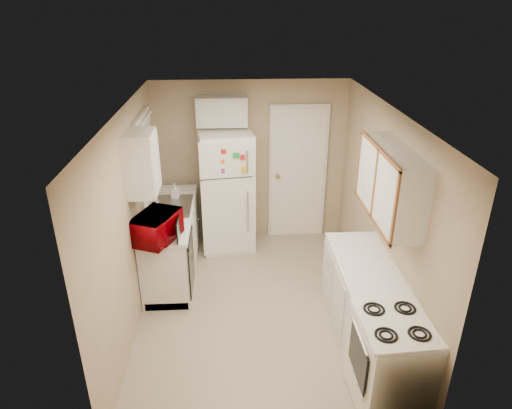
{
  "coord_description": "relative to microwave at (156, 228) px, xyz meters",
  "views": [
    {
      "loc": [
        -0.28,
        -4.49,
        3.45
      ],
      "look_at": [
        0.0,
        0.5,
        1.15
      ],
      "focal_mm": 32.0,
      "sensor_mm": 36.0,
      "label": 1
    }
  ],
  "objects": [
    {
      "name": "upper_cabinet_right",
      "position": [
        2.4,
        -0.64,
        0.75
      ],
      "size": [
        0.3,
        1.2,
        0.7
      ],
      "primitive_type": "cube",
      "color": "silver",
      "rests_on": "wall_right"
    },
    {
      "name": "wall_left",
      "position": [
        -0.25,
        -0.14,
        0.15
      ],
      "size": [
        3.8,
        3.8,
        0.0
      ],
      "primitive_type": "plane",
      "color": "tan",
      "rests_on": "floor"
    },
    {
      "name": "dishwasher",
      "position": [
        0.34,
        0.16,
        -0.56
      ],
      "size": [
        0.03,
        0.58,
        0.72
      ],
      "primitive_type": "cube",
      "color": "black",
      "rests_on": "floor"
    },
    {
      "name": "wall_back",
      "position": [
        1.15,
        1.76,
        0.15
      ],
      "size": [
        2.8,
        2.8,
        0.0
      ],
      "primitive_type": "plane",
      "color": "tan",
      "rests_on": "floor"
    },
    {
      "name": "soap_bottle",
      "position": [
        0.08,
        1.19,
        -0.05
      ],
      "size": [
        0.12,
        0.12,
        0.22
      ],
      "primitive_type": "imported",
      "rotation": [
        0.0,
        0.0,
        -0.21
      ],
      "color": "white",
      "rests_on": "left_counter"
    },
    {
      "name": "floor",
      "position": [
        1.15,
        -0.14,
        -1.05
      ],
      "size": [
        3.8,
        3.8,
        0.0
      ],
      "primitive_type": "plane",
      "color": "#C3B19A",
      "rests_on": "ground"
    },
    {
      "name": "window_blinds",
      "position": [
        -0.21,
        0.91,
        0.55
      ],
      "size": [
        0.1,
        0.98,
        1.08
      ],
      "primitive_type": "cube",
      "color": "silver",
      "rests_on": "wall_left"
    },
    {
      "name": "microwave",
      "position": [
        0.0,
        0.0,
        0.0
      ],
      "size": [
        0.66,
        0.52,
        0.39
      ],
      "primitive_type": "imported",
      "rotation": [
        0.0,
        0.0,
        1.19
      ],
      "color": "#850007",
      "rests_on": "left_counter"
    },
    {
      "name": "wall_right",
      "position": [
        2.55,
        -0.14,
        0.15
      ],
      "size": [
        3.8,
        3.8,
        0.0
      ],
      "primitive_type": "plane",
      "color": "tan",
      "rests_on": "floor"
    },
    {
      "name": "ceiling",
      "position": [
        1.15,
        -0.14,
        1.35
      ],
      "size": [
        3.8,
        3.8,
        0.0
      ],
      "primitive_type": "plane",
      "color": "white",
      "rests_on": "floor"
    },
    {
      "name": "refrigerator",
      "position": [
        0.78,
        1.44,
        -0.17
      ],
      "size": [
        0.81,
        0.8,
        1.77
      ],
      "primitive_type": "cube",
      "rotation": [
        0.0,
        0.0,
        0.13
      ],
      "color": "white",
      "rests_on": "floor"
    },
    {
      "name": "cabinet_over_fridge",
      "position": [
        0.75,
        1.61,
        0.95
      ],
      "size": [
        0.7,
        0.3,
        0.4
      ],
      "primitive_type": "cube",
      "color": "silver",
      "rests_on": "wall_back"
    },
    {
      "name": "stove",
      "position": [
        2.24,
        -1.58,
        -0.61
      ],
      "size": [
        0.63,
        0.76,
        0.88
      ],
      "primitive_type": "cube",
      "rotation": [
        0.0,
        0.0,
        0.05
      ],
      "color": "white",
      "rests_on": "floor"
    },
    {
      "name": "left_counter",
      "position": [
        0.05,
        0.76,
        -0.6
      ],
      "size": [
        0.6,
        1.8,
        0.9
      ],
      "primitive_type": "cube",
      "color": "silver",
      "rests_on": "floor"
    },
    {
      "name": "interior_door",
      "position": [
        1.85,
        1.72,
        -0.03
      ],
      "size": [
        0.86,
        0.06,
        2.08
      ],
      "primitive_type": "cube",
      "color": "white",
      "rests_on": "floor"
    },
    {
      "name": "right_counter",
      "position": [
        2.25,
        -0.94,
        -0.6
      ],
      "size": [
        0.6,
        2.0,
        0.9
      ],
      "primitive_type": "cube",
      "color": "silver",
      "rests_on": "floor"
    },
    {
      "name": "sink",
      "position": [
        0.05,
        0.91,
        -0.19
      ],
      "size": [
        0.54,
        0.74,
        0.16
      ],
      "primitive_type": "cube",
      "color": "gray",
      "rests_on": "left_counter"
    },
    {
      "name": "upper_cabinet_left",
      "position": [
        -0.1,
        0.08,
        0.75
      ],
      "size": [
        0.3,
        0.45,
        0.7
      ],
      "primitive_type": "cube",
      "color": "silver",
      "rests_on": "wall_left"
    },
    {
      "name": "wall_front",
      "position": [
        1.15,
        -2.04,
        0.15
      ],
      "size": [
        2.8,
        2.8,
        0.0
      ],
      "primitive_type": "plane",
      "color": "tan",
      "rests_on": "floor"
    }
  ]
}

